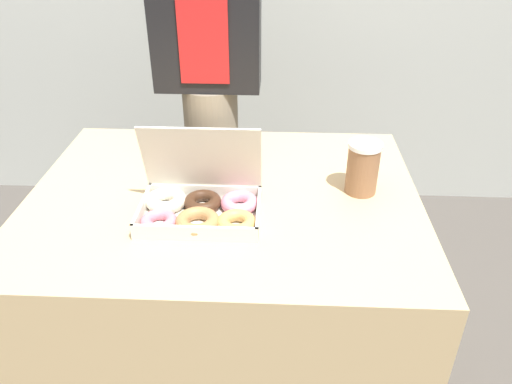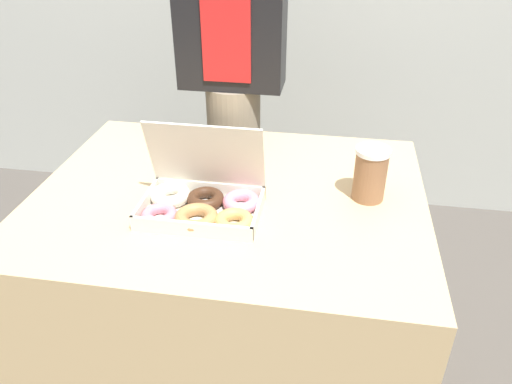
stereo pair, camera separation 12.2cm
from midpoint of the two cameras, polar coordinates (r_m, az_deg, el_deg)
The scene contains 5 objects.
ground_plane at distance 1.87m, azimuth -0.46°, elevation -20.17°, with size 14.00×14.00×0.00m, color #4C4742.
table at distance 1.59m, azimuth -0.51°, elevation -11.72°, with size 1.06×0.83×0.75m.
donut_box at distance 1.26m, azimuth -3.50°, elevation -1.21°, with size 0.32×0.23×0.23m.
coffee_cup at distance 1.35m, azimuth 15.47°, elevation 1.95°, with size 0.09×0.09×0.15m.
person_customer at distance 1.87m, azimuth -0.79°, elevation 12.84°, with size 0.37×0.21×1.59m.
Camera 2 is at (0.26, -1.14, 1.46)m, focal length 35.00 mm.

